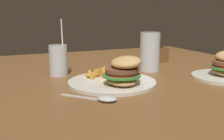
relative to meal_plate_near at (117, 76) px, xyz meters
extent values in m
cube|color=brown|center=(-0.01, 0.11, -0.05)|extent=(1.59, 1.33, 0.03)
cylinder|color=brown|center=(-0.73, 0.71, -0.41)|extent=(0.08, 0.08, 0.69)
cylinder|color=silver|center=(-0.03, -0.01, -0.03)|extent=(0.29, 0.29, 0.01)
ellipsoid|color=tan|center=(0.03, 0.00, -0.01)|extent=(0.12, 0.10, 0.03)
cylinder|color=#428438|center=(0.03, 0.00, 0.01)|extent=(0.13, 0.13, 0.01)
cylinder|color=red|center=(0.03, 0.00, 0.02)|extent=(0.10, 0.10, 0.01)
cylinder|color=brown|center=(0.03, 0.00, 0.03)|extent=(0.11, 0.11, 0.01)
ellipsoid|color=tan|center=(0.03, 0.02, 0.05)|extent=(0.12, 0.10, 0.05)
cube|color=gold|center=(-0.10, -0.06, -0.01)|extent=(0.08, 0.02, 0.02)
cube|color=gold|center=(-0.09, -0.01, 0.00)|extent=(0.05, 0.03, 0.01)
cube|color=gold|center=(-0.06, 0.04, -0.01)|extent=(0.06, 0.01, 0.02)
cube|color=gold|center=(-0.04, 0.00, -0.01)|extent=(0.06, 0.02, 0.01)
cube|color=gold|center=(-0.10, 0.00, 0.00)|extent=(0.04, 0.07, 0.01)
cube|color=gold|center=(-0.05, 0.02, -0.01)|extent=(0.05, 0.05, 0.01)
cube|color=gold|center=(-0.07, 0.05, -0.01)|extent=(0.04, 0.05, 0.01)
cube|color=gold|center=(-0.05, 0.01, -0.01)|extent=(0.05, 0.04, 0.01)
cube|color=gold|center=(-0.12, 0.00, -0.01)|extent=(0.05, 0.06, 0.02)
cube|color=gold|center=(-0.09, 0.05, -0.01)|extent=(0.01, 0.07, 0.02)
cube|color=gold|center=(-0.09, -0.04, -0.01)|extent=(0.01, 0.08, 0.01)
cube|color=gold|center=(-0.10, -0.06, -0.01)|extent=(0.06, 0.02, 0.03)
cube|color=gold|center=(-0.09, -0.02, -0.01)|extent=(0.01, 0.06, 0.03)
cube|color=gold|center=(-0.06, 0.01, -0.01)|extent=(0.04, 0.09, 0.03)
cylinder|color=silver|center=(-0.15, 0.21, 0.05)|extent=(0.08, 0.08, 0.16)
cylinder|color=#B26B19|center=(-0.15, 0.21, 0.04)|extent=(0.07, 0.07, 0.14)
cylinder|color=silver|center=(-0.22, -0.14, 0.03)|extent=(0.07, 0.07, 0.11)
cylinder|color=#EFA819|center=(-0.22, -0.14, 0.02)|extent=(0.06, 0.06, 0.09)
cylinder|color=white|center=(-0.22, -0.12, 0.07)|extent=(0.02, 0.01, 0.21)
ellipsoid|color=silver|center=(0.13, -0.09, -0.02)|extent=(0.07, 0.07, 0.01)
cube|color=silver|center=(0.08, -0.15, -0.03)|extent=(0.09, 0.09, 0.00)
cube|color=brown|center=(-0.32, 0.35, -0.03)|extent=(0.09, 0.08, 0.01)
cube|color=brown|center=(-0.36, 0.35, 0.00)|extent=(0.01, 0.08, 0.07)
cube|color=brown|center=(-0.27, 0.35, 0.00)|extent=(0.01, 0.08, 0.07)
cube|color=brown|center=(-0.32, 0.32, 0.00)|extent=(0.09, 0.01, 0.07)
cube|color=brown|center=(-0.32, 0.39, 0.00)|extent=(0.09, 0.01, 0.07)
cylinder|color=#B2B2B7|center=(-0.34, 0.36, 0.04)|extent=(0.03, 0.03, 0.12)
cylinder|color=#B2B2B7|center=(-0.32, 0.36, 0.04)|extent=(0.03, 0.03, 0.12)
cylinder|color=#512D14|center=(-0.30, 0.35, 0.04)|extent=(0.03, 0.03, 0.12)
camera|label=1|loc=(0.75, -0.35, 0.20)|focal=42.00mm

